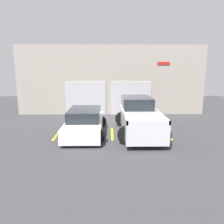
% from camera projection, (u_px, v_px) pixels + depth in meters
% --- Properties ---
extents(ground_plane, '(28.00, 28.00, 0.00)m').
position_uv_depth(ground_plane, '(112.00, 124.00, 13.77)').
color(ground_plane, '#3D3D3F').
extents(shophouse_building, '(14.05, 0.68, 5.15)m').
position_uv_depth(shophouse_building, '(111.00, 81.00, 16.48)').
color(shophouse_building, '#9E9389').
rests_on(shophouse_building, ground).
extents(pickup_truck, '(2.51, 5.23, 1.81)m').
position_uv_depth(pickup_truck, '(139.00, 117.00, 11.92)').
color(pickup_truck, silver).
rests_on(pickup_truck, ground).
extents(sedan_white, '(2.29, 4.50, 1.34)m').
position_uv_depth(sedan_white, '(85.00, 122.00, 11.67)').
color(sedan_white, white).
rests_on(sedan_white, ground).
extents(parking_stripe_far_left, '(0.12, 2.20, 0.01)m').
position_uv_depth(parking_stripe_far_left, '(58.00, 134.00, 11.74)').
color(parking_stripe_far_left, gold).
rests_on(parking_stripe_far_left, ground).
extents(parking_stripe_left, '(0.12, 2.20, 0.01)m').
position_uv_depth(parking_stripe_left, '(112.00, 134.00, 11.79)').
color(parking_stripe_left, gold).
rests_on(parking_stripe_left, ground).
extents(parking_stripe_centre, '(0.12, 2.20, 0.01)m').
position_uv_depth(parking_stripe_centre, '(166.00, 133.00, 11.83)').
color(parking_stripe_centre, gold).
rests_on(parking_stripe_centre, ground).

